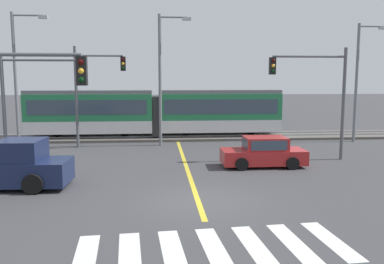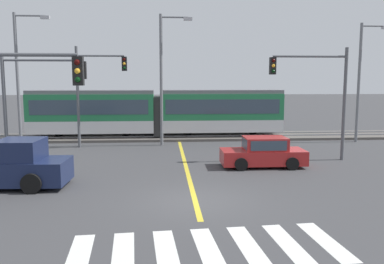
{
  "view_description": "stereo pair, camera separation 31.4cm",
  "coord_description": "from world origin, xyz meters",
  "views": [
    {
      "loc": [
        -1.46,
        -14.27,
        4.44
      ],
      "look_at": [
        0.4,
        7.19,
        1.6
      ],
      "focal_mm": 38.0,
      "sensor_mm": 36.0,
      "label": 1
    },
    {
      "loc": [
        -1.15,
        -14.29,
        4.44
      ],
      "look_at": [
        0.4,
        7.19,
        1.6
      ],
      "focal_mm": 38.0,
      "sensor_mm": 36.0,
      "label": 2
    }
  ],
  "objects": [
    {
      "name": "rail_far",
      "position": [
        0.0,
        16.69,
        0.23
      ],
      "size": [
        120.0,
        0.08,
        0.1
      ],
      "primitive_type": "cube",
      "color": "#939399",
      "rests_on": "track_bed"
    },
    {
      "name": "crosswalk_stripe_0",
      "position": [
        -3.29,
        -4.4,
        0.0
      ],
      "size": [
        0.76,
        2.83,
        0.01
      ],
      "primitive_type": "cube",
      "rotation": [
        0.0,
        0.0,
        0.07
      ],
      "color": "silver",
      "rests_on": "ground"
    },
    {
      "name": "traffic_light_mid_left",
      "position": [
        -7.7,
        7.03,
        3.85
      ],
      "size": [
        4.25,
        0.38,
        5.67
      ],
      "color": "#515459",
      "rests_on": "ground"
    },
    {
      "name": "sedan_crossing",
      "position": [
        3.9,
        5.59,
        0.7
      ],
      "size": [
        4.22,
        1.95,
        1.52
      ],
      "color": "#B22323",
      "rests_on": "ground"
    },
    {
      "name": "lane_centre_line",
      "position": [
        0.0,
        5.91,
        0.0
      ],
      "size": [
        0.2,
        16.13,
        0.01
      ],
      "primitive_type": "cube",
      "color": "gold",
      "rests_on": "ground"
    },
    {
      "name": "crosswalk_stripe_3",
      "position": [
        0.0,
        -4.16,
        0.0
      ],
      "size": [
        0.76,
        2.83,
        0.01
      ],
      "primitive_type": "cube",
      "rotation": [
        0.0,
        0.0,
        0.07
      ],
      "color": "silver",
      "rests_on": "ground"
    },
    {
      "name": "traffic_light_near_left",
      "position": [
        -5.99,
        -1.19,
        3.73
      ],
      "size": [
        3.75,
        0.38,
        5.67
      ],
      "color": "#515459",
      "rests_on": "ground"
    },
    {
      "name": "crosswalk_stripe_1",
      "position": [
        -2.19,
        -4.32,
        0.0
      ],
      "size": [
        0.76,
        2.83,
        0.01
      ],
      "primitive_type": "cube",
      "rotation": [
        0.0,
        0.0,
        0.07
      ],
      "color": "silver",
      "rests_on": "ground"
    },
    {
      "name": "crosswalk_stripe_5",
      "position": [
        2.19,
        -4.0,
        0.0
      ],
      "size": [
        0.76,
        2.83,
        0.01
      ],
      "primitive_type": "cube",
      "rotation": [
        0.0,
        0.0,
        0.07
      ],
      "color": "silver",
      "rests_on": "ground"
    },
    {
      "name": "light_rail_tram",
      "position": [
        -1.56,
        15.97,
        2.05
      ],
      "size": [
        18.5,
        2.64,
        3.43
      ],
      "color": "silver",
      "rests_on": "track_bed"
    },
    {
      "name": "crosswalk_stripe_6",
      "position": [
        3.29,
        -3.92,
        0.0
      ],
      "size": [
        0.76,
        2.83,
        0.01
      ],
      "primitive_type": "cube",
      "rotation": [
        0.0,
        0.0,
        0.07
      ],
      "color": "silver",
      "rests_on": "ground"
    },
    {
      "name": "track_bed",
      "position": [
        0.0,
        15.97,
        0.09
      ],
      "size": [
        120.0,
        4.0,
        0.18
      ],
      "primitive_type": "cube",
      "color": "#56514C",
      "rests_on": "ground"
    },
    {
      "name": "traffic_light_mid_right",
      "position": [
        7.23,
        7.02,
        4.03
      ],
      "size": [
        4.25,
        0.38,
        6.09
      ],
      "color": "#515459",
      "rests_on": "ground"
    },
    {
      "name": "traffic_light_far_left",
      "position": [
        -5.55,
        12.22,
        4.16
      ],
      "size": [
        3.25,
        0.38,
        6.47
      ],
      "color": "#515459",
      "rests_on": "ground"
    },
    {
      "name": "street_lamp_west",
      "position": [
        -10.25,
        12.81,
        4.89
      ],
      "size": [
        2.29,
        0.28,
        8.6
      ],
      "color": "slate",
      "rests_on": "ground"
    },
    {
      "name": "crosswalk_stripe_2",
      "position": [
        -1.1,
        -4.24,
        0.0
      ],
      "size": [
        0.76,
        2.83,
        0.01
      ],
      "primitive_type": "cube",
      "rotation": [
        0.0,
        0.0,
        0.07
      ],
      "color": "silver",
      "rests_on": "ground"
    },
    {
      "name": "street_lamp_east",
      "position": [
        12.66,
        13.18,
        4.67
      ],
      "size": [
        2.11,
        0.28,
        8.21
      ],
      "color": "slate",
      "rests_on": "ground"
    },
    {
      "name": "pickup_truck",
      "position": [
        -7.65,
        2.51,
        0.84
      ],
      "size": [
        5.48,
        2.42,
        1.98
      ],
      "color": "#192347",
      "rests_on": "ground"
    },
    {
      "name": "street_lamp_centre",
      "position": [
        -1.03,
        12.7,
        4.86
      ],
      "size": [
        2.14,
        0.28,
        8.58
      ],
      "color": "slate",
      "rests_on": "ground"
    },
    {
      "name": "rail_near",
      "position": [
        0.0,
        15.25,
        0.23
      ],
      "size": [
        120.0,
        0.08,
        0.1
      ],
      "primitive_type": "cube",
      "color": "#939399",
      "rests_on": "track_bed"
    },
    {
      "name": "ground_plane",
      "position": [
        0.0,
        0.0,
        0.0
      ],
      "size": [
        200.0,
        200.0,
        0.0
      ],
      "primitive_type": "plane",
      "color": "#3D3D3F"
    },
    {
      "name": "crosswalk_stripe_4",
      "position": [
        1.1,
        -4.08,
        0.0
      ],
      "size": [
        0.76,
        2.83,
        0.01
      ],
      "primitive_type": "cube",
      "rotation": [
        0.0,
        0.0,
        0.07
      ],
      "color": "silver",
      "rests_on": "ground"
    }
  ]
}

